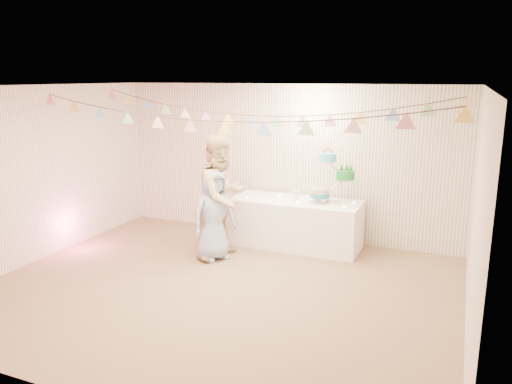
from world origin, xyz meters
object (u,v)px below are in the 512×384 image
at_px(person_adult_a, 216,197).
at_px(person_adult_b, 222,197).
at_px(person_child, 214,215).
at_px(cake_stand, 331,179).
at_px(table, 296,223).

height_order(person_adult_a, person_adult_b, person_adult_b).
height_order(person_adult_b, person_child, person_adult_b).
bearing_deg(person_child, cake_stand, -19.83).
distance_m(cake_stand, person_child, 1.91).
height_order(person_adult_a, person_child, person_adult_a).
bearing_deg(cake_stand, person_adult_a, -159.70).
height_order(cake_stand, person_adult_b, person_adult_b).
distance_m(cake_stand, person_adult_a, 1.83).
bearing_deg(cake_stand, table, -174.81).
relative_size(cake_stand, person_adult_b, 0.43).
height_order(table, person_adult_b, person_adult_b).
distance_m(cake_stand, person_adult_b, 1.73).
bearing_deg(person_adult_b, table, -30.96).
distance_m(person_adult_b, person_child, 0.30).
xyz_separation_m(person_adult_a, person_adult_b, (0.24, -0.30, 0.09)).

